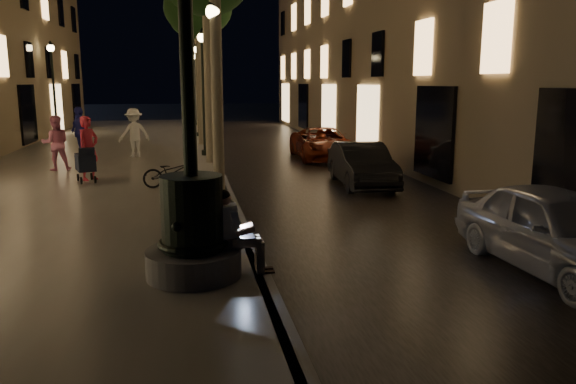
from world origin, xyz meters
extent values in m
plane|color=black|center=(0.00, 15.00, 0.00)|extent=(120.00, 120.00, 0.00)
cube|color=black|center=(3.00, 15.00, 0.01)|extent=(6.00, 45.00, 0.02)
cube|color=#67625A|center=(-4.00, 15.00, 0.10)|extent=(8.00, 45.00, 0.20)
cube|color=#59595B|center=(0.00, 15.00, 0.10)|extent=(0.25, 45.00, 0.20)
cylinder|color=#59595B|center=(-1.00, 2.00, 0.40)|extent=(1.40, 1.40, 0.40)
cylinder|color=black|center=(-1.00, 2.00, 1.15)|extent=(0.90, 0.90, 1.10)
torus|color=black|center=(-1.00, 2.00, 0.70)|extent=(1.04, 1.04, 0.10)
torus|color=black|center=(-1.00, 2.00, 1.55)|extent=(0.89, 0.89, 0.09)
cylinder|color=black|center=(-1.00, 2.00, 3.30)|extent=(0.20, 0.20, 3.20)
cube|color=gray|center=(-0.45, 2.00, 0.68)|extent=(0.33, 0.22, 0.17)
cube|color=white|center=(-0.51, 2.00, 1.00)|extent=(0.42, 0.24, 0.53)
sphere|color=tan|center=(-0.53, 2.00, 1.34)|extent=(0.20, 0.20, 0.20)
sphere|color=black|center=(-0.54, 2.00, 1.38)|extent=(0.20, 0.20, 0.20)
cube|color=gray|center=(-0.23, 1.92, 0.68)|extent=(0.43, 0.12, 0.13)
cube|color=gray|center=(-0.23, 2.08, 0.68)|extent=(0.43, 0.12, 0.13)
cube|color=gray|center=(-0.02, 1.92, 0.44)|extent=(0.12, 0.11, 0.48)
cube|color=gray|center=(-0.02, 2.08, 0.44)|extent=(0.12, 0.11, 0.48)
cube|color=black|center=(0.07, 1.92, 0.21)|extent=(0.24, 0.09, 0.03)
cube|color=black|center=(0.07, 2.08, 0.21)|extent=(0.24, 0.09, 0.03)
cube|color=black|center=(-0.21, 2.00, 0.76)|extent=(0.22, 0.31, 0.02)
cube|color=black|center=(-0.36, 2.00, 0.86)|extent=(0.08, 0.31, 0.20)
cube|color=#B2D5FF|center=(-0.34, 2.00, 0.86)|extent=(0.06, 0.28, 0.17)
cylinder|color=#6B604C|center=(-0.25, 8.00, 2.70)|extent=(0.28, 0.28, 5.00)
cylinder|color=#6B604C|center=(-0.20, 14.00, 2.75)|extent=(0.28, 0.28, 5.10)
cylinder|color=#6B604C|center=(-0.30, 20.00, 2.65)|extent=(0.28, 0.28, 4.90)
ellipsoid|color=black|center=(-0.30, 20.00, 6.20)|extent=(3.00, 3.00, 2.40)
cylinder|color=#6B604C|center=(-0.22, 26.00, 2.80)|extent=(0.28, 0.28, 5.20)
ellipsoid|color=black|center=(-0.22, 26.00, 6.50)|extent=(3.00, 3.00, 2.40)
cylinder|color=black|center=(-0.30, 8.00, 0.30)|extent=(0.28, 0.28, 0.20)
cylinder|color=black|center=(-0.30, 8.00, 2.40)|extent=(0.12, 0.12, 4.40)
sphere|color=#FFD88C|center=(-0.30, 8.00, 4.65)|extent=(0.36, 0.36, 0.36)
cone|color=black|center=(-0.30, 8.00, 4.90)|extent=(0.30, 0.30, 0.22)
cylinder|color=black|center=(-0.30, 16.00, 0.30)|extent=(0.28, 0.28, 0.20)
cylinder|color=black|center=(-0.30, 16.00, 2.40)|extent=(0.12, 0.12, 4.40)
sphere|color=#FFD88C|center=(-0.30, 16.00, 4.65)|extent=(0.36, 0.36, 0.36)
cone|color=black|center=(-0.30, 16.00, 4.90)|extent=(0.30, 0.30, 0.22)
cylinder|color=black|center=(-0.30, 24.00, 0.30)|extent=(0.28, 0.28, 0.20)
cylinder|color=black|center=(-0.30, 24.00, 2.40)|extent=(0.12, 0.12, 4.40)
sphere|color=#FFD88C|center=(-0.30, 24.00, 4.65)|extent=(0.36, 0.36, 0.36)
cone|color=black|center=(-0.30, 24.00, 4.90)|extent=(0.30, 0.30, 0.22)
cylinder|color=black|center=(-0.30, 32.00, 0.30)|extent=(0.28, 0.28, 0.20)
cylinder|color=black|center=(-0.30, 32.00, 2.40)|extent=(0.12, 0.12, 4.40)
sphere|color=#FFD88C|center=(-0.30, 32.00, 4.65)|extent=(0.36, 0.36, 0.36)
cone|color=black|center=(-0.30, 32.00, 4.90)|extent=(0.30, 0.30, 0.22)
cylinder|color=black|center=(-7.40, 24.00, 0.30)|extent=(0.28, 0.28, 0.20)
cylinder|color=black|center=(-7.40, 24.00, 2.40)|extent=(0.12, 0.12, 4.40)
sphere|color=#FFD88C|center=(-7.40, 24.00, 4.65)|extent=(0.36, 0.36, 0.36)
cone|color=black|center=(-7.40, 24.00, 4.90)|extent=(0.30, 0.30, 0.22)
cube|color=black|center=(-3.87, 10.54, 0.77)|extent=(0.68, 0.88, 0.47)
cube|color=black|center=(-3.76, 10.19, 1.08)|extent=(0.45, 0.30, 0.30)
cylinder|color=black|center=(-3.95, 10.18, 0.30)|extent=(0.10, 0.21, 0.21)
cylinder|color=black|center=(-3.60, 10.30, 0.30)|extent=(0.10, 0.21, 0.21)
cylinder|color=black|center=(-4.14, 10.78, 0.30)|extent=(0.10, 0.21, 0.21)
cylinder|color=black|center=(-3.79, 10.89, 0.30)|extent=(0.10, 0.21, 0.21)
cylinder|color=black|center=(-4.00, 10.93, 1.19)|extent=(0.17, 0.45, 0.29)
imported|color=#B4B6BC|center=(4.73, 1.70, 0.69)|extent=(1.81, 4.14, 1.39)
imported|color=black|center=(4.00, 9.56, 0.63)|extent=(1.58, 3.91, 1.26)
imported|color=maroon|center=(4.29, 15.44, 0.62)|extent=(2.18, 4.53, 1.24)
imported|color=#BA2537|center=(-3.81, 10.90, 1.13)|extent=(0.77, 0.81, 1.86)
imported|color=#C7698A|center=(-5.15, 12.98, 1.08)|extent=(0.99, 0.85, 1.77)
imported|color=white|center=(-2.95, 15.98, 1.12)|extent=(1.37, 1.12, 1.84)
imported|color=navy|center=(-4.94, 16.14, 1.16)|extent=(1.06, 1.17, 1.92)
imported|color=black|center=(-1.45, 9.33, 0.61)|extent=(1.63, 0.84, 0.82)
camera|label=1|loc=(-1.07, -6.02, 3.01)|focal=35.00mm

